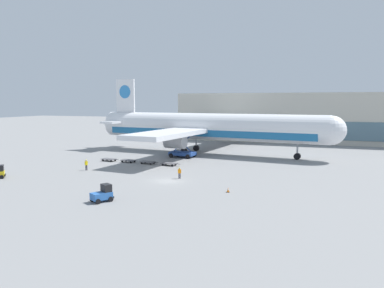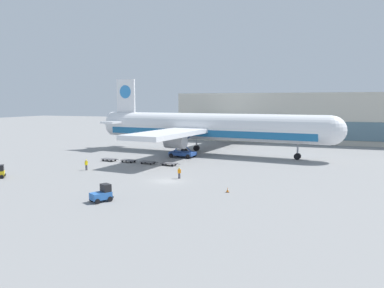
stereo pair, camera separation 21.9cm
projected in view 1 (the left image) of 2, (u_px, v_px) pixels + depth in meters
The scene contains 12 objects.
ground_plane at pixel (168, 181), 54.88m from camera, with size 400.00×400.00×0.00m, color gray.
terminal_building at pixel (335, 118), 106.95m from camera, with size 90.00×18.20×14.00m.
airplane_main at pixel (204, 127), 83.34m from camera, with size 58.02×48.57×17.00m.
scissor_lift_loader at pixel (183, 147), 77.99m from camera, with size 5.48×3.84×5.45m.
baggage_tug_foreground at pixel (103, 194), 43.56m from camera, with size 2.52×2.82×2.00m.
baggage_dolly_lead at pixel (109, 159), 73.10m from camera, with size 3.76×1.78×0.48m.
baggage_dolly_second at pixel (128, 160), 71.65m from camera, with size 3.76×1.78×0.48m.
baggage_dolly_third at pixel (148, 162), 69.80m from camera, with size 3.76×1.78×0.48m.
baggage_dolly_trail at pixel (169, 163), 68.01m from camera, with size 3.76×1.78×0.48m.
ground_crew_near at pixel (86, 164), 63.25m from camera, with size 0.35×0.52×1.85m.
ground_crew_far at pixel (180, 172), 56.53m from camera, with size 0.56×0.27×1.67m.
traffic_cone_near at pixel (228, 190), 48.02m from camera, with size 0.40×0.40×0.63m.
Camera 1 is at (21.67, -49.50, 11.61)m, focal length 35.00 mm.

